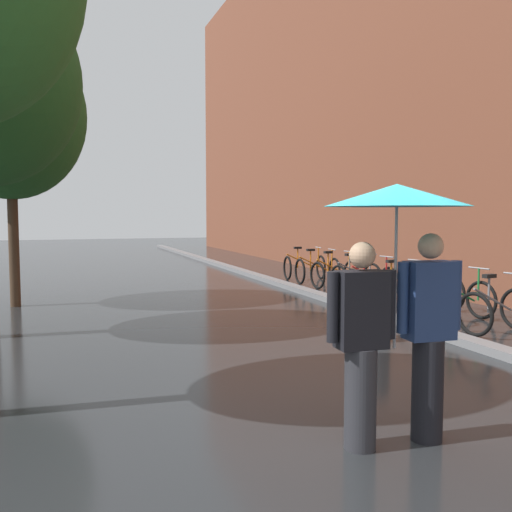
% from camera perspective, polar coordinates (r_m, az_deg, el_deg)
% --- Properties ---
extents(ground_plane, '(80.00, 80.00, 0.00)m').
position_cam_1_polar(ground_plane, '(5.24, 8.78, -16.97)').
color(ground_plane, '#26282B').
extents(building_facade, '(8.00, 36.00, 12.74)m').
position_cam_1_polar(building_facade, '(19.40, 21.67, 17.34)').
color(building_facade, brown).
rests_on(building_facade, ground).
extents(kerb_strip, '(0.30, 36.00, 0.12)m').
position_cam_1_polar(kerb_strip, '(15.43, 1.60, -2.54)').
color(kerb_strip, slate).
rests_on(kerb_strip, ground).
extents(street_tree_2, '(3.00, 3.00, 5.61)m').
position_cam_1_polar(street_tree_2, '(12.56, -23.90, 13.08)').
color(street_tree_2, '#473323').
rests_on(street_tree_2, ground).
extents(parked_bicycle_0, '(1.17, 0.85, 0.96)m').
position_cam_1_polar(parked_bicycle_0, '(9.68, 23.42, -5.09)').
color(parked_bicycle_0, black).
rests_on(parked_bicycle_0, ground).
extents(parked_bicycle_1, '(1.16, 0.83, 0.96)m').
position_cam_1_polar(parked_bicycle_1, '(10.49, 20.19, -4.29)').
color(parked_bicycle_1, black).
rests_on(parked_bicycle_1, ground).
extents(parked_bicycle_2, '(1.14, 0.80, 0.96)m').
position_cam_1_polar(parked_bicycle_2, '(11.25, 17.53, -3.66)').
color(parked_bicycle_2, black).
rests_on(parked_bicycle_2, ground).
extents(parked_bicycle_3, '(1.14, 0.80, 0.96)m').
position_cam_1_polar(parked_bicycle_3, '(11.97, 14.39, -3.13)').
color(parked_bicycle_3, black).
rests_on(parked_bicycle_3, ground).
extents(parked_bicycle_4, '(1.16, 0.83, 0.96)m').
position_cam_1_polar(parked_bicycle_4, '(12.80, 11.69, -2.61)').
color(parked_bicycle_4, black).
rests_on(parked_bicycle_4, ground).
extents(parked_bicycle_5, '(1.17, 0.85, 0.96)m').
position_cam_1_polar(parked_bicycle_5, '(13.70, 10.19, -2.14)').
color(parked_bicycle_5, black).
rests_on(parked_bicycle_5, ground).
extents(parked_bicycle_6, '(1.14, 0.79, 0.96)m').
position_cam_1_polar(parked_bicycle_6, '(14.44, 8.06, -1.79)').
color(parked_bicycle_6, black).
rests_on(parked_bicycle_6, ground).
extents(parked_bicycle_7, '(1.11, 0.75, 0.96)m').
position_cam_1_polar(parked_bicycle_7, '(15.28, 6.30, -1.43)').
color(parked_bicycle_7, black).
rests_on(parked_bicycle_7, ground).
extents(parked_bicycle_8, '(1.14, 0.80, 0.96)m').
position_cam_1_polar(parked_bicycle_8, '(16.20, 4.96, -1.10)').
color(parked_bicycle_8, black).
rests_on(parked_bicycle_8, ground).
extents(couple_under_umbrella, '(1.20, 1.17, 2.14)m').
position_cam_1_polar(couple_under_umbrella, '(4.65, 14.18, -1.40)').
color(couple_under_umbrella, '#2D2D33').
rests_on(couple_under_umbrella, ground).
extents(litter_bin, '(0.44, 0.44, 0.85)m').
position_cam_1_polar(litter_bin, '(8.61, 12.14, -5.64)').
color(litter_bin, '#4C4C51').
rests_on(litter_bin, ground).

